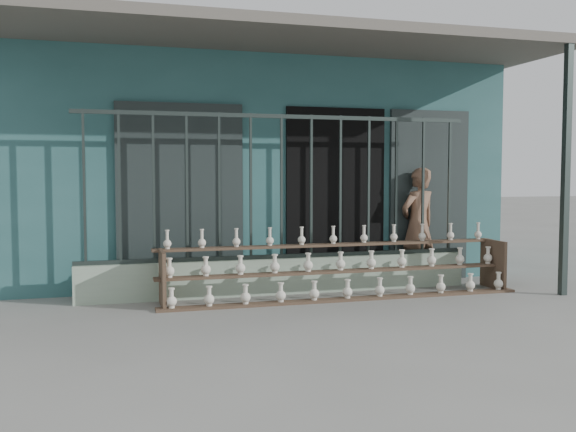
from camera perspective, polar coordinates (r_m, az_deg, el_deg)
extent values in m
plane|color=slate|center=(6.93, 2.30, -8.81)|extent=(60.00, 60.00, 0.00)
cube|color=#295758|center=(10.93, -4.77, 4.24)|extent=(7.00, 5.00, 3.20)
cube|color=black|center=(8.78, 4.18, 1.75)|extent=(1.40, 0.12, 2.40)
cube|color=black|center=(8.26, -9.54, 1.58)|extent=(1.60, 0.08, 2.40)
cube|color=black|center=(9.32, 12.38, 1.79)|extent=(1.20, 0.08, 2.40)
cube|color=#59544C|center=(8.08, -0.40, 15.49)|extent=(7.40, 2.00, 0.12)
cube|color=#283330|center=(8.63, 23.46, 3.73)|extent=(0.08, 0.08, 3.10)
cube|color=#93AA92|center=(8.11, -0.58, -5.34)|extent=(5.00, 0.20, 0.45)
cube|color=#283330|center=(7.73, -17.66, 2.42)|extent=(0.03, 0.03, 1.80)
cube|color=#283330|center=(7.73, -14.75, 2.47)|extent=(0.03, 0.03, 1.80)
cube|color=#283330|center=(7.74, -11.85, 2.52)|extent=(0.03, 0.03, 1.80)
cube|color=#283330|center=(7.78, -8.97, 2.56)|extent=(0.03, 0.03, 1.80)
cube|color=#283330|center=(7.84, -6.13, 2.59)|extent=(0.03, 0.03, 1.80)
cube|color=#283330|center=(7.91, -3.33, 2.62)|extent=(0.03, 0.03, 1.80)
cube|color=#283330|center=(8.01, -0.59, 2.64)|extent=(0.03, 0.03, 1.80)
cube|color=#283330|center=(8.12, 2.08, 2.65)|extent=(0.03, 0.03, 1.80)
cube|color=#283330|center=(8.25, 4.67, 2.66)|extent=(0.03, 0.03, 1.80)
cube|color=#283330|center=(8.40, 7.17, 2.66)|extent=(0.03, 0.03, 1.80)
cube|color=#283330|center=(8.56, 9.59, 2.66)|extent=(0.03, 0.03, 1.80)
cube|color=#283330|center=(8.73, 11.91, 2.65)|extent=(0.03, 0.03, 1.80)
cube|color=#283330|center=(8.92, 14.14, 2.64)|extent=(0.03, 0.03, 1.80)
cube|color=#283330|center=(8.04, -0.59, 8.85)|extent=(5.00, 0.04, 0.05)
cube|color=#283330|center=(8.07, -0.59, -3.59)|extent=(5.00, 0.04, 0.05)
cube|color=brown|center=(7.74, 5.30, -7.38)|extent=(4.50, 0.18, 0.03)
cube|color=brown|center=(7.91, 4.66, -4.92)|extent=(4.50, 0.18, 0.03)
cube|color=brown|center=(8.11, 4.05, -2.57)|extent=(4.50, 0.18, 0.03)
cube|color=brown|center=(7.44, -11.11, -5.49)|extent=(0.04, 0.55, 0.64)
cube|color=brown|center=(8.89, 17.77, -4.09)|extent=(0.04, 0.55, 0.64)
imported|color=brown|center=(9.09, 11.49, -0.81)|extent=(0.67, 0.54, 1.59)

